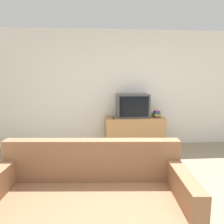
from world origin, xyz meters
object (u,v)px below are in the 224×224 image
television (133,106)px  couch (90,205)px  remote_on_stand (113,118)px  book_stack (157,114)px  tv_stand (134,133)px

television → couch: television is taller
remote_on_stand → couch: bearing=-100.3°
television → remote_on_stand: bearing=-162.3°
book_stack → remote_on_stand: size_ratio=1.15×
couch → remote_on_stand: 2.63m
television → couch: (-0.90, -2.69, -0.66)m
tv_stand → remote_on_stand: size_ratio=6.50×
television → couch: size_ratio=0.36×
television → book_stack: television is taller
television → remote_on_stand: television is taller
tv_stand → couch: couch is taller
couch → book_stack: bearing=66.0°
tv_stand → couch: 2.82m
tv_stand → remote_on_stand: remote_on_stand is taller
tv_stand → television: size_ratio=1.83×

